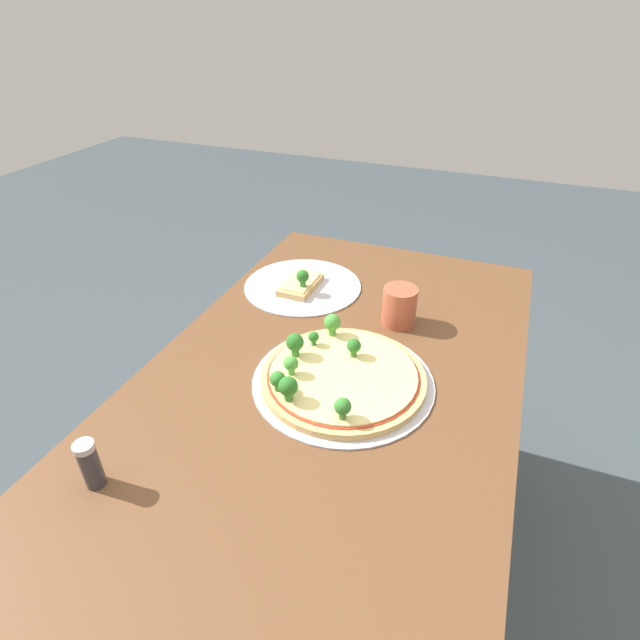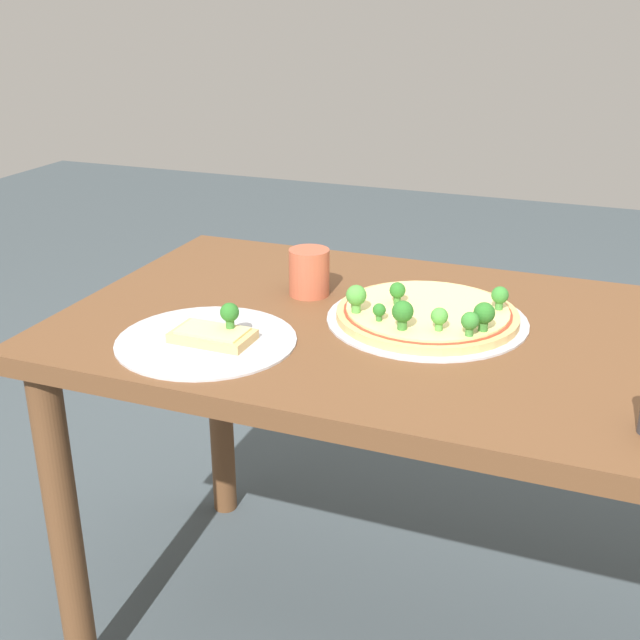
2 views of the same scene
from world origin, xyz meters
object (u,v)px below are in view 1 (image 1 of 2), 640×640
pizza_tray_whole (340,375)px  drinking_cup (399,306)px  dining_table (320,427)px  condiment_shaker (90,464)px  pizza_tray_slice (302,285)px

pizza_tray_whole → drinking_cup: bearing=167.4°
dining_table → pizza_tray_whole: size_ratio=3.81×
condiment_shaker → dining_table: bearing=143.4°
dining_table → pizza_tray_whole: 0.12m
pizza_tray_whole → pizza_tray_slice: size_ratio=1.18×
dining_table → pizza_tray_slice: (-0.36, -0.19, 0.11)m
dining_table → condiment_shaker: size_ratio=15.71×
drinking_cup → pizza_tray_whole: bearing=-12.6°
pizza_tray_slice → drinking_cup: (0.07, 0.27, 0.04)m
dining_table → drinking_cup: (-0.29, 0.08, 0.14)m
pizza_tray_slice → drinking_cup: drinking_cup is taller
pizza_tray_slice → condiment_shaker: bearing=-4.5°
dining_table → drinking_cup: bearing=164.3°
pizza_tray_slice → condiment_shaker: 0.69m
pizza_tray_whole → dining_table: bearing=-32.6°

